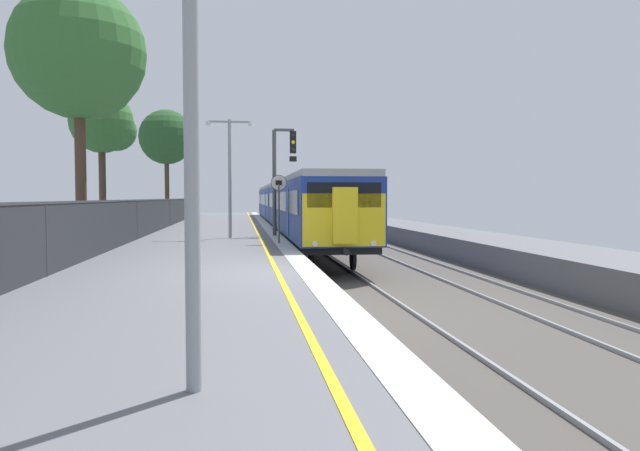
{
  "coord_description": "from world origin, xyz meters",
  "views": [
    {
      "loc": [
        -1.21,
        -13.79,
        1.75
      ],
      "look_at": [
        1.69,
        7.8,
        0.72
      ],
      "focal_mm": 33.56,
      "sensor_mm": 36.0,
      "label": 1
    }
  ],
  "objects_px": {
    "platform_lamp_mid": "(230,167)",
    "background_tree_right": "(105,125)",
    "background_tree_left": "(81,58)",
    "background_tree_centre": "(165,138)",
    "platform_lamp_near": "(191,55)",
    "speed_limit_sign": "(279,200)",
    "signal_gantry": "(280,169)",
    "commuter_train_at_platform": "(290,205)"
  },
  "relations": [
    {
      "from": "platform_lamp_mid",
      "to": "background_tree_right",
      "type": "relative_size",
      "value": 0.76
    },
    {
      "from": "background_tree_left",
      "to": "background_tree_centre",
      "type": "height_order",
      "value": "background_tree_left"
    },
    {
      "from": "platform_lamp_near",
      "to": "background_tree_left",
      "type": "bearing_deg",
      "value": 106.91
    },
    {
      "from": "background_tree_right",
      "to": "platform_lamp_mid",
      "type": "bearing_deg",
      "value": -25.89
    },
    {
      "from": "speed_limit_sign",
      "to": "background_tree_centre",
      "type": "xyz_separation_m",
      "value": [
        -6.85,
        22.36,
        4.38
      ]
    },
    {
      "from": "signal_gantry",
      "to": "platform_lamp_near",
      "type": "bearing_deg",
      "value": -95.92
    },
    {
      "from": "platform_lamp_near",
      "to": "background_tree_right",
      "type": "relative_size",
      "value": 0.76
    },
    {
      "from": "speed_limit_sign",
      "to": "platform_lamp_near",
      "type": "bearing_deg",
      "value": -96.25
    },
    {
      "from": "signal_gantry",
      "to": "platform_lamp_near",
      "type": "relative_size",
      "value": 0.97
    },
    {
      "from": "speed_limit_sign",
      "to": "background_tree_centre",
      "type": "height_order",
      "value": "background_tree_centre"
    },
    {
      "from": "background_tree_left",
      "to": "background_tree_centre",
      "type": "xyz_separation_m",
      "value": [
        0.02,
        23.07,
        -0.53
      ]
    },
    {
      "from": "commuter_train_at_platform",
      "to": "platform_lamp_near",
      "type": "distance_m",
      "value": 34.4
    },
    {
      "from": "background_tree_left",
      "to": "speed_limit_sign",
      "type": "bearing_deg",
      "value": 5.88
    },
    {
      "from": "background_tree_left",
      "to": "background_tree_centre",
      "type": "relative_size",
      "value": 1.11
    },
    {
      "from": "platform_lamp_near",
      "to": "background_tree_left",
      "type": "relative_size",
      "value": 0.56
    },
    {
      "from": "platform_lamp_mid",
      "to": "background_tree_left",
      "type": "xyz_separation_m",
      "value": [
        -5.0,
        -4.09,
        3.54
      ]
    },
    {
      "from": "platform_lamp_near",
      "to": "platform_lamp_mid",
      "type": "bearing_deg",
      "value": 90.0
    },
    {
      "from": "speed_limit_sign",
      "to": "platform_lamp_near",
      "type": "relative_size",
      "value": 0.52
    },
    {
      "from": "platform_lamp_near",
      "to": "platform_lamp_mid",
      "type": "xyz_separation_m",
      "value": [
        0.0,
        20.53,
        0.02
      ]
    },
    {
      "from": "speed_limit_sign",
      "to": "platform_lamp_mid",
      "type": "height_order",
      "value": "platform_lamp_mid"
    },
    {
      "from": "commuter_train_at_platform",
      "to": "background_tree_left",
      "type": "xyz_separation_m",
      "value": [
        -8.72,
        -17.72,
        5.3
      ]
    },
    {
      "from": "signal_gantry",
      "to": "background_tree_right",
      "type": "height_order",
      "value": "background_tree_right"
    },
    {
      "from": "signal_gantry",
      "to": "background_tree_left",
      "type": "xyz_separation_m",
      "value": [
        -7.25,
        -5.31,
        3.53
      ]
    },
    {
      "from": "background_tree_centre",
      "to": "background_tree_right",
      "type": "relative_size",
      "value": 1.22
    },
    {
      "from": "platform_lamp_mid",
      "to": "platform_lamp_near",
      "type": "bearing_deg",
      "value": -90.0
    },
    {
      "from": "platform_lamp_near",
      "to": "background_tree_centre",
      "type": "xyz_separation_m",
      "value": [
        -4.98,
        39.5,
        3.03
      ]
    },
    {
      "from": "speed_limit_sign",
      "to": "background_tree_centre",
      "type": "distance_m",
      "value": 23.79
    },
    {
      "from": "commuter_train_at_platform",
      "to": "background_tree_left",
      "type": "bearing_deg",
      "value": -116.19
    },
    {
      "from": "speed_limit_sign",
      "to": "background_tree_left",
      "type": "distance_m",
      "value": 8.48
    },
    {
      "from": "speed_limit_sign",
      "to": "platform_lamp_mid",
      "type": "distance_m",
      "value": 4.11
    },
    {
      "from": "background_tree_centre",
      "to": "background_tree_right",
      "type": "bearing_deg",
      "value": -92.66
    },
    {
      "from": "background_tree_centre",
      "to": "background_tree_left",
      "type": "bearing_deg",
      "value": -90.05
    },
    {
      "from": "background_tree_left",
      "to": "platform_lamp_mid",
      "type": "bearing_deg",
      "value": 39.33
    },
    {
      "from": "background_tree_centre",
      "to": "platform_lamp_mid",
      "type": "bearing_deg",
      "value": -75.3
    },
    {
      "from": "background_tree_right",
      "to": "speed_limit_sign",
      "type": "bearing_deg",
      "value": -39.03
    },
    {
      "from": "signal_gantry",
      "to": "background_tree_left",
      "type": "distance_m",
      "value": 9.65
    },
    {
      "from": "signal_gantry",
      "to": "platform_lamp_mid",
      "type": "xyz_separation_m",
      "value": [
        -2.25,
        -1.21,
        -0.01
      ]
    },
    {
      "from": "commuter_train_at_platform",
      "to": "platform_lamp_mid",
      "type": "height_order",
      "value": "platform_lamp_mid"
    },
    {
      "from": "background_tree_right",
      "to": "background_tree_left",
      "type": "bearing_deg",
      "value": -83.92
    },
    {
      "from": "background_tree_right",
      "to": "platform_lamp_near",
      "type": "bearing_deg",
      "value": -76.19
    },
    {
      "from": "background_tree_left",
      "to": "background_tree_centre",
      "type": "bearing_deg",
      "value": 89.95
    },
    {
      "from": "speed_limit_sign",
      "to": "background_tree_right",
      "type": "xyz_separation_m",
      "value": [
        -7.61,
        6.17,
        3.44
      ]
    }
  ]
}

